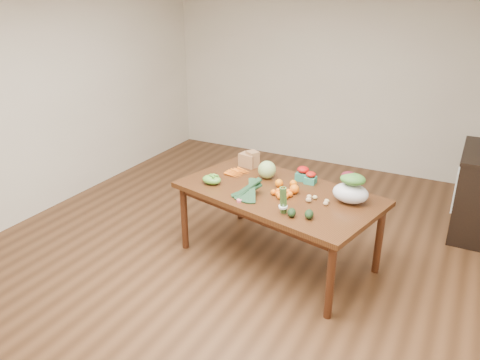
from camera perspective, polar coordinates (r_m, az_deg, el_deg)
The scene contains 24 objects.
floor at distance 4.95m, azimuth -0.98°, elevation -8.56°, with size 6.00×6.00×0.00m, color brown.
room_walls at distance 4.40m, azimuth -1.09°, elevation 6.63°, with size 5.02×6.02×2.70m.
dining_table at distance 4.64m, azimuth 4.57°, elevation -5.61°, with size 1.88×1.05×0.75m, color #472910.
dish_towel at distance 5.50m, azimuth 24.76°, elevation -1.04°, with size 0.02×0.28×0.45m, color white.
paper_bag at distance 5.04m, azimuth 1.04°, elevation 2.61°, with size 0.25×0.20×0.17m, color #A56949, non-canonical shape.
cabbage at distance 4.73m, azimuth 3.31°, elevation 1.26°, with size 0.18×0.18×0.18m, color #9CB467.
strawberry_basket_a at distance 4.73m, azimuth 7.66°, elevation 0.65°, with size 0.12×0.12×0.11m, color #BB120C, non-canonical shape.
strawberry_basket_b at distance 4.67m, azimuth 8.59°, elevation 0.15°, with size 0.11×0.11×0.10m, color red, non-canonical shape.
orange_a at distance 4.55m, azimuth 4.78°, elevation -0.38°, with size 0.08×0.08×0.08m, color orange.
orange_b at distance 4.57m, azimuth 6.52°, elevation -0.42°, with size 0.07×0.07×0.07m, color orange.
orange_c at distance 4.42m, azimuth 6.64°, elevation -1.11°, with size 0.09×0.09×0.09m, color orange.
mandarin_cluster at distance 4.36m, azimuth 5.11°, elevation -1.42°, with size 0.18×0.18×0.09m, color orange, non-canonical shape.
carrots at distance 4.86m, azimuth -0.27°, elevation 0.91°, with size 0.22×0.24×0.03m, color orange, non-canonical shape.
snap_pea_bag at distance 4.62m, azimuth -3.47°, elevation 0.05°, with size 0.20×0.15×0.09m, color #5C9F35.
kale_bunch at distance 4.28m, azimuth 0.80°, elevation -1.24°, with size 0.32×0.40×0.16m, color black, non-canonical shape.
asparagus_bundle at distance 4.00m, azimuth 5.30°, elevation -2.47°, with size 0.08×0.08×0.25m, color #597E39, non-canonical shape.
potato_a at distance 4.34m, azimuth 8.44°, elevation -2.02°, with size 0.05×0.04×0.04m, color #D8B47C.
potato_b at distance 4.27m, azimuth 8.37°, elevation -2.41°, with size 0.06×0.05×0.05m, color tan.
potato_c at distance 4.28m, azimuth 10.54°, elevation -2.54°, with size 0.05×0.04×0.04m, color tan.
potato_d at distance 4.34m, azimuth 9.12°, elevation -2.10°, with size 0.05×0.04×0.04m, color #DACE7D.
potato_e at distance 4.24m, azimuth 10.40°, elevation -2.82°, with size 0.05×0.04×0.04m, color #DAAF7E.
avocado_a at distance 3.99m, azimuth 6.31°, elevation -3.96°, with size 0.07×0.11×0.07m, color black.
avocado_b at distance 3.98m, azimuth 8.42°, elevation -4.14°, with size 0.08×0.11×0.08m, color black.
salad_bag at distance 4.30m, azimuth 13.36°, elevation -1.14°, with size 0.32×0.24×0.25m, color silver, non-canonical shape.
Camera 1 is at (2.03, -3.71, 2.57)m, focal length 35.00 mm.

